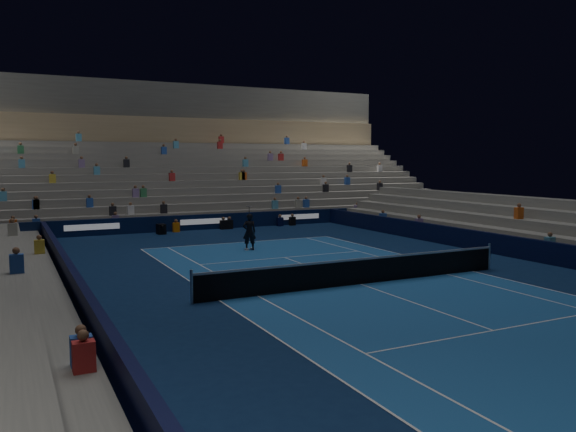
# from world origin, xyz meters

# --- Properties ---
(ground) EXTENTS (90.00, 90.00, 0.00)m
(ground) POSITION_xyz_m (0.00, 0.00, 0.00)
(ground) COLOR #0B1F45
(ground) RESTS_ON ground
(court_surface) EXTENTS (10.97, 23.77, 0.01)m
(court_surface) POSITION_xyz_m (0.00, 0.00, 0.01)
(court_surface) COLOR #1B5499
(court_surface) RESTS_ON ground
(sponsor_barrier_far) EXTENTS (44.00, 0.25, 1.00)m
(sponsor_barrier_far) POSITION_xyz_m (0.00, 18.50, 0.50)
(sponsor_barrier_far) COLOR black
(sponsor_barrier_far) RESTS_ON ground
(sponsor_barrier_east) EXTENTS (0.25, 37.00, 1.00)m
(sponsor_barrier_east) POSITION_xyz_m (9.70, 0.00, 0.50)
(sponsor_barrier_east) COLOR black
(sponsor_barrier_east) RESTS_ON ground
(sponsor_barrier_west) EXTENTS (0.25, 37.00, 1.00)m
(sponsor_barrier_west) POSITION_xyz_m (-9.70, 0.00, 0.50)
(sponsor_barrier_west) COLOR black
(sponsor_barrier_west) RESTS_ON ground
(grandstand_main) EXTENTS (44.00, 15.20, 11.20)m
(grandstand_main) POSITION_xyz_m (0.00, 27.90, 3.38)
(grandstand_main) COLOR slate
(grandstand_main) RESTS_ON ground
(tennis_net) EXTENTS (12.90, 0.10, 1.10)m
(tennis_net) POSITION_xyz_m (0.00, 0.00, 0.50)
(tennis_net) COLOR #B2B2B7
(tennis_net) RESTS_ON ground
(tennis_player) EXTENTS (0.76, 0.59, 1.86)m
(tennis_player) POSITION_xyz_m (-0.59, 9.23, 0.93)
(tennis_player) COLOR black
(tennis_player) RESTS_ON ground
(broadcast_camera) EXTENTS (0.53, 0.96, 0.63)m
(broadcast_camera) POSITION_xyz_m (-3.08, 17.37, 0.33)
(broadcast_camera) COLOR black
(broadcast_camera) RESTS_ON ground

